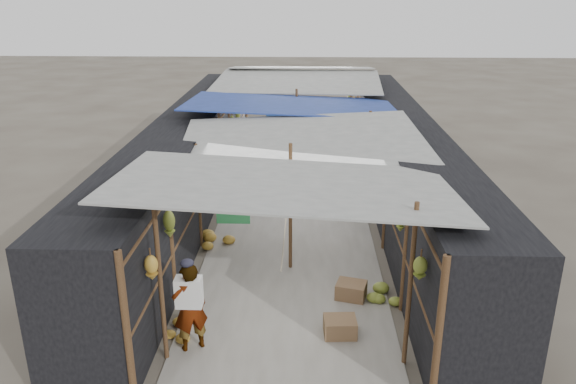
# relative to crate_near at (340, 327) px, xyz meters

# --- Properties ---
(ground) EXTENTS (80.00, 80.00, 0.00)m
(ground) POSITION_rel_crate_near_xyz_m (-0.87, -0.68, -0.16)
(ground) COLOR #6B6356
(ground) RESTS_ON ground
(aisle_slab) EXTENTS (3.60, 16.00, 0.02)m
(aisle_slab) POSITION_rel_crate_near_xyz_m (-0.87, 5.82, -0.15)
(aisle_slab) COLOR #9E998E
(aisle_slab) RESTS_ON ground
(stall_left) EXTENTS (1.40, 15.00, 2.30)m
(stall_left) POSITION_rel_crate_near_xyz_m (-3.57, 5.82, 0.99)
(stall_left) COLOR black
(stall_left) RESTS_ON ground
(stall_right) EXTENTS (1.40, 15.00, 2.30)m
(stall_right) POSITION_rel_crate_near_xyz_m (1.83, 5.82, 0.99)
(stall_right) COLOR black
(stall_right) RESTS_ON ground
(crate_near) EXTENTS (0.54, 0.45, 0.31)m
(crate_near) POSITION_rel_crate_near_xyz_m (0.00, 0.00, 0.00)
(crate_near) COLOR #8B6247
(crate_near) RESTS_ON ground
(crate_mid) EXTENTS (0.62, 0.54, 0.31)m
(crate_mid) POSITION_rel_crate_near_xyz_m (0.26, 1.18, 0.00)
(crate_mid) COLOR #8B6247
(crate_mid) RESTS_ON ground
(crate_back) EXTENTS (0.52, 0.44, 0.31)m
(crate_back) POSITION_rel_crate_near_xyz_m (-1.34, 7.73, 0.00)
(crate_back) COLOR #8B6247
(crate_back) RESTS_ON ground
(black_basin) EXTENTS (0.62, 0.62, 0.19)m
(black_basin) POSITION_rel_crate_near_xyz_m (0.83, 10.65, -0.06)
(black_basin) COLOR black
(black_basin) RESTS_ON ground
(vendor_elderly) EXTENTS (0.65, 0.57, 1.48)m
(vendor_elderly) POSITION_rel_crate_near_xyz_m (-2.33, -0.43, 0.59)
(vendor_elderly) COLOR white
(vendor_elderly) RESTS_ON ground
(shopper_blue) EXTENTS (0.91, 0.79, 1.61)m
(shopper_blue) POSITION_rel_crate_near_xyz_m (-1.74, 7.22, 0.65)
(shopper_blue) COLOR #1F2D9C
(shopper_blue) RESTS_ON ground
(vendor_seated) EXTENTS (0.32, 0.55, 0.85)m
(vendor_seated) POSITION_rel_crate_near_xyz_m (0.68, 5.21, 0.27)
(vendor_seated) COLOR #45423C
(vendor_seated) RESTS_ON ground
(market_canopy) EXTENTS (5.62, 15.20, 2.77)m
(market_canopy) POSITION_rel_crate_near_xyz_m (-0.85, 6.16, 2.25)
(market_canopy) COLOR brown
(market_canopy) RESTS_ON ground
(hanging_bananas) EXTENTS (3.96, 13.99, 0.87)m
(hanging_bananas) POSITION_rel_crate_near_xyz_m (-0.96, 5.46, 1.54)
(hanging_bananas) COLOR #BA8D30
(hanging_bananas) RESTS_ON ground
(floor_bananas) EXTENTS (4.00, 10.94, 0.35)m
(floor_bananas) POSITION_rel_crate_near_xyz_m (-1.27, 5.54, 0.00)
(floor_bananas) COLOR olive
(floor_bananas) RESTS_ON ground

